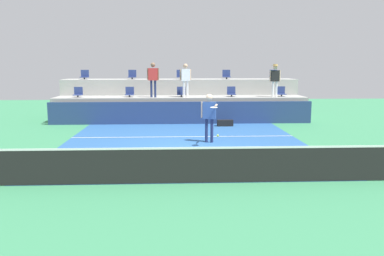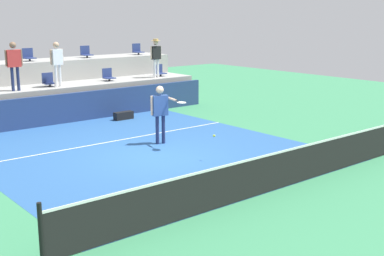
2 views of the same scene
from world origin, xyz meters
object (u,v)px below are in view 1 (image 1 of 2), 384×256
object	(u,v)px
stadium_chair_upper_far_left	(85,75)
stadium_chair_upper_right	(226,75)
stadium_chair_upper_center	(181,75)
stadium_chair_upper_far_right	(274,75)
tennis_ball	(218,136)
spectator_in_white	(185,77)
stadium_chair_lower_far_left	(78,93)
stadium_chair_lower_far_right	(281,92)
spectator_leaning_on_rail	(153,76)
spectator_with_hat	(275,77)
tennis_player	(209,113)
equipment_bag	(225,123)
stadium_chair_lower_right	(231,92)
stadium_chair_upper_left	(132,75)
stadium_chair_lower_left	(130,93)
stadium_chair_lower_center	(181,93)

from	to	relation	value
stadium_chair_upper_far_left	stadium_chair_upper_right	xyz separation A→B (m)	(7.95, 0.00, 0.00)
stadium_chair_upper_center	stadium_chair_upper_far_right	xyz separation A→B (m)	(5.31, 0.00, 0.00)
tennis_ball	spectator_in_white	bearing A→B (deg)	95.36
stadium_chair_upper_far_right	stadium_chair_upper_right	bearing A→B (deg)	180.00
stadium_chair_lower_far_left	stadium_chair_lower_far_right	size ratio (longest dim) A/B	1.00
stadium_chair_lower_far_right	stadium_chair_upper_far_right	world-z (taller)	stadium_chair_upper_far_right
stadium_chair_upper_center	tennis_ball	size ratio (longest dim) A/B	7.65
spectator_leaning_on_rail	spectator_in_white	bearing A→B (deg)	0.00
spectator_in_white	spectator_with_hat	xyz separation A→B (m)	(4.61, -0.00, -0.00)
stadium_chair_lower_far_left	stadium_chair_upper_center	size ratio (longest dim) A/B	1.00
tennis_player	spectator_leaning_on_rail	bearing A→B (deg)	112.55
stadium_chair_upper_far_left	tennis_player	bearing A→B (deg)	-51.43
stadium_chair_lower_far_right	stadium_chair_upper_far_right	size ratio (longest dim) A/B	1.00
spectator_leaning_on_rail	equipment_bag	bearing A→B (deg)	-25.76
tennis_player	equipment_bag	size ratio (longest dim) A/B	2.40
stadium_chair_upper_far_left	equipment_bag	size ratio (longest dim) A/B	0.68
stadium_chair_lower_right	tennis_ball	world-z (taller)	stadium_chair_lower_right
stadium_chair_upper_left	spectator_with_hat	bearing A→B (deg)	-16.18
spectator_leaning_on_rail	tennis_ball	bearing A→B (deg)	-73.47
stadium_chair_lower_far_right	spectator_in_white	size ratio (longest dim) A/B	0.30
stadium_chair_lower_right	stadium_chair_upper_right	distance (m)	1.99
stadium_chair_lower_far_left	tennis_ball	world-z (taller)	stadium_chair_lower_far_left
stadium_chair_lower_right	stadium_chair_lower_left	bearing A→B (deg)	180.00
stadium_chair_upper_left	tennis_player	bearing A→B (deg)	-65.21
stadium_chair_upper_center	spectator_in_white	size ratio (longest dim) A/B	0.30
tennis_player	equipment_bag	xyz separation A→B (m)	(1.12, 4.00, -0.98)
spectator_in_white	stadium_chair_upper_left	bearing A→B (deg)	143.19
spectator_with_hat	tennis_ball	xyz separation A→B (m)	(-3.85, -8.10, -1.58)
stadium_chair_lower_far_right	spectator_with_hat	size ratio (longest dim) A/B	0.31
stadium_chair_lower_center	tennis_player	size ratio (longest dim) A/B	0.28
stadium_chair_lower_far_right	stadium_chair_upper_far_right	bearing A→B (deg)	89.01
stadium_chair_upper_far_right	tennis_player	distance (m)	9.08
stadium_chair_lower_far_right	stadium_chair_upper_far_left	bearing A→B (deg)	170.38
stadium_chair_lower_left	stadium_chair_upper_left	xyz separation A→B (m)	(-0.03, 1.80, 0.85)
stadium_chair_lower_far_left	tennis_player	world-z (taller)	tennis_player
stadium_chair_lower_far_right	spectator_leaning_on_rail	world-z (taller)	spectator_leaning_on_rail
stadium_chair_upper_far_right	equipment_bag	bearing A→B (deg)	-130.19
tennis_player	equipment_bag	distance (m)	4.27
tennis_player	stadium_chair_lower_far_right	bearing A→B (deg)	54.30
stadium_chair_lower_center	stadium_chair_lower_far_right	world-z (taller)	same
tennis_player	spectator_in_white	xyz separation A→B (m)	(-0.71, 5.68, 1.15)
stadium_chair_upper_center	spectator_leaning_on_rail	xyz separation A→B (m)	(-1.43, -2.18, 0.01)
stadium_chair_upper_right	equipment_bag	size ratio (longest dim) A/B	0.68
stadium_chair_upper_right	spectator_in_white	distance (m)	3.24
stadium_chair_lower_right	tennis_player	distance (m)	6.31
stadium_chair_lower_far_right	stadium_chair_upper_right	size ratio (longest dim) A/B	1.00
stadium_chair_lower_left	stadium_chair_lower_right	xyz separation A→B (m)	(5.31, 0.00, 0.00)
stadium_chair_lower_far_left	spectator_in_white	xyz separation A→B (m)	(5.53, -0.38, 0.82)
stadium_chair_lower_far_right	stadium_chair_upper_far_left	size ratio (longest dim) A/B	1.00
stadium_chair_lower_right	spectator_in_white	xyz separation A→B (m)	(-2.42, -0.38, 0.82)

